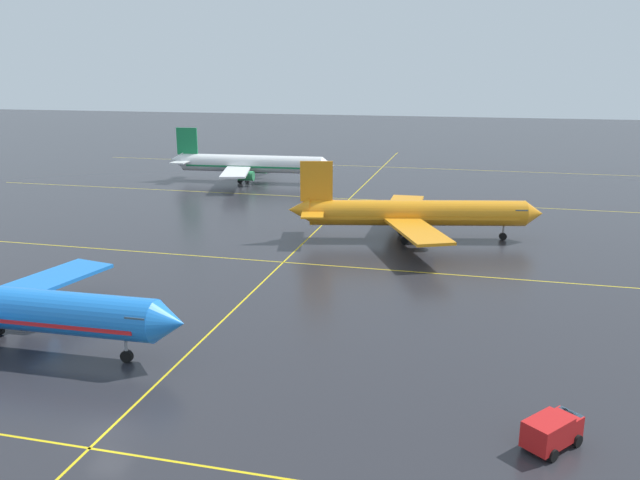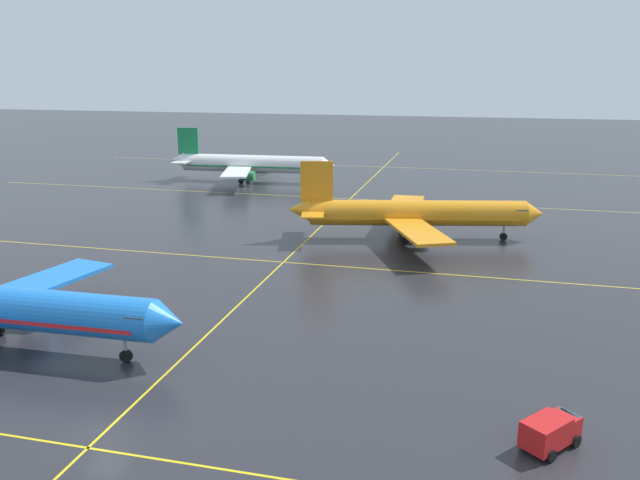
{
  "view_description": "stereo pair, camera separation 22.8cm",
  "coord_description": "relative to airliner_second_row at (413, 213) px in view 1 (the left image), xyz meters",
  "views": [
    {
      "loc": [
        22.43,
        -32.53,
        22.85
      ],
      "look_at": [
        5.14,
        37.07,
        3.67
      ],
      "focal_mm": 35.78,
      "sensor_mm": 36.0,
      "label": 1
    },
    {
      "loc": [
        22.65,
        -32.48,
        22.85
      ],
      "look_at": [
        5.14,
        37.07,
        3.67
      ],
      "focal_mm": 35.78,
      "sensor_mm": 36.0,
      "label": 2
    }
  ],
  "objects": [
    {
      "name": "service_truck_red_van",
      "position": [
        13.73,
        -48.7,
        -2.55
      ],
      "size": [
        4.02,
        4.35,
        2.1
      ],
      "color": "red",
      "rests_on": "ground"
    },
    {
      "name": "taxiway_markings",
      "position": [
        -14.26,
        5.77,
        -3.72
      ],
      "size": [
        147.19,
        180.62,
        0.01
      ],
      "color": "yellow",
      "rests_on": "ground"
    },
    {
      "name": "airliner_third_row",
      "position": [
        -38.3,
        39.29,
        0.06
      ],
      "size": [
        35.69,
        30.75,
        11.1
      ],
      "color": "white",
      "rests_on": "ground"
    },
    {
      "name": "airliner_second_row",
      "position": [
        0.0,
        0.0,
        0.0
      ],
      "size": [
        34.84,
        29.6,
        10.91
      ],
      "color": "orange",
      "rests_on": "ground"
    },
    {
      "name": "ground_plane",
      "position": [
        -14.26,
        -53.8,
        -3.72
      ],
      "size": [
        600.0,
        600.0,
        0.0
      ],
      "primitive_type": "plane",
      "color": "#28282D"
    }
  ]
}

